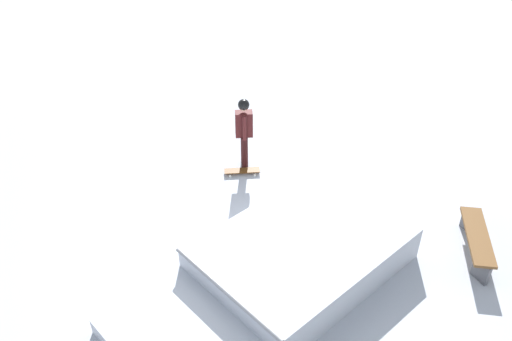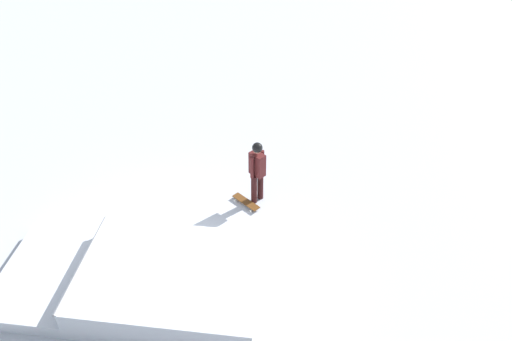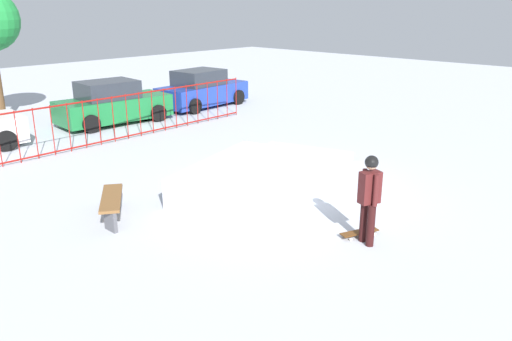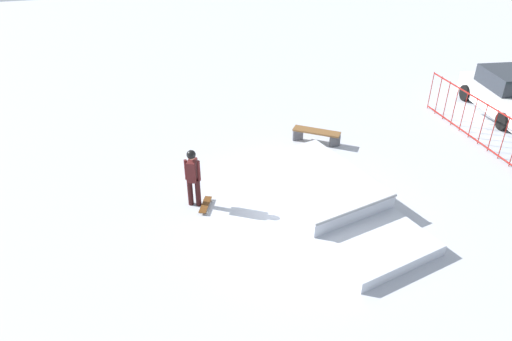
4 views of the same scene
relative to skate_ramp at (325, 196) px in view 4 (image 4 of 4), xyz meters
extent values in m
plane|color=#B2B7C1|center=(0.15, -0.64, -0.32)|extent=(60.00, 60.00, 0.00)
cube|color=silver|center=(-0.46, -0.13, 0.03)|extent=(4.17, 3.48, 0.70)
cube|color=silver|center=(2.14, 0.60, -0.17)|extent=(2.44, 2.99, 0.30)
cylinder|color=gray|center=(1.27, 0.36, 0.38)|extent=(0.78, 2.52, 0.08)
cylinder|color=black|center=(-0.87, -3.38, 0.09)|extent=(0.15, 0.15, 0.82)
cylinder|color=black|center=(-0.96, -3.59, 0.09)|extent=(0.15, 0.15, 0.82)
cube|color=#4C1919|center=(-0.91, -3.48, 0.80)|extent=(0.43, 0.35, 0.60)
cylinder|color=#4C1919|center=(-0.85, -3.32, 0.80)|extent=(0.09, 0.09, 0.60)
cylinder|color=#4C1919|center=(-0.98, -3.65, 0.80)|extent=(0.09, 0.09, 0.60)
sphere|color=tan|center=(-0.91, -3.48, 1.25)|extent=(0.22, 0.22, 0.22)
sphere|color=black|center=(-0.91, -3.48, 1.28)|extent=(0.25, 0.25, 0.25)
cube|color=#593314|center=(-0.72, -3.22, -0.23)|extent=(0.82, 0.48, 0.02)
cylinder|color=silver|center=(-0.42, -3.22, -0.29)|extent=(0.06, 0.05, 0.06)
cylinder|color=silver|center=(-0.51, -3.43, -0.29)|extent=(0.06, 0.05, 0.06)
cylinder|color=silver|center=(-0.94, -3.01, -0.29)|extent=(0.06, 0.05, 0.06)
cylinder|color=silver|center=(-1.03, -3.22, -0.29)|extent=(0.06, 0.05, 0.06)
cylinder|color=maroon|center=(-5.26, 6.33, 0.43)|extent=(0.03, 0.03, 1.50)
cylinder|color=maroon|center=(-4.74, 6.34, 0.43)|extent=(0.03, 0.03, 1.50)
cylinder|color=maroon|center=(-4.23, 6.36, 0.43)|extent=(0.03, 0.03, 1.50)
cylinder|color=maroon|center=(-3.71, 6.37, 0.43)|extent=(0.03, 0.03, 1.50)
cylinder|color=maroon|center=(-3.20, 6.38, 0.43)|extent=(0.03, 0.03, 1.50)
cylinder|color=maroon|center=(-2.68, 6.40, 0.43)|extent=(0.03, 0.03, 1.50)
cylinder|color=maroon|center=(-2.17, 6.41, 0.43)|extent=(0.03, 0.03, 1.50)
cylinder|color=maroon|center=(-1.65, 6.42, 0.43)|extent=(0.03, 0.03, 1.50)
cylinder|color=maroon|center=(-1.13, 6.43, 0.43)|extent=(0.03, 0.03, 1.50)
cube|color=brown|center=(-3.55, 1.04, 0.13)|extent=(1.24, 1.54, 0.06)
cube|color=#4C4C51|center=(-3.18, 1.57, -0.11)|extent=(0.08, 0.36, 0.42)
cube|color=#4C4C51|center=(-3.92, 0.50, -0.11)|extent=(0.08, 0.36, 0.42)
cube|color=white|center=(-4.20, 8.92, 0.24)|extent=(4.27, 2.16, 0.80)
cube|color=#262B33|center=(-4.40, 8.94, 0.96)|extent=(2.16, 1.72, 0.64)
cylinder|color=black|center=(-2.95, 7.92, 0.00)|extent=(0.66, 0.29, 0.64)
cylinder|color=black|center=(-5.44, 9.92, 0.00)|extent=(0.66, 0.29, 0.64)
cylinder|color=black|center=(-5.63, 8.23, 0.00)|extent=(0.66, 0.29, 0.64)
camera|label=1|loc=(3.56, 5.98, 7.34)|focal=39.37mm
camera|label=2|loc=(-4.56, 5.24, 8.00)|focal=35.12mm
camera|label=3|loc=(-8.74, -8.03, 4.02)|focal=36.12mm
camera|label=4|loc=(10.22, -4.47, 7.53)|focal=33.92mm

